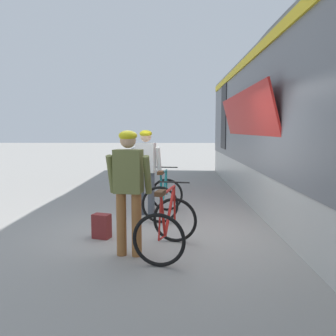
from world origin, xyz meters
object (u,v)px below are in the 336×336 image
at_px(cyclist_near_in_olive, 129,182).
at_px(backpack_on_platform, 102,226).
at_px(bicycle_far_teal, 164,197).
at_px(cyclist_far_in_white, 146,165).
at_px(bicycle_near_red, 167,226).

bearing_deg(cyclist_near_in_olive, backpack_on_platform, 125.56).
relative_size(cyclist_near_in_olive, backpack_on_platform, 4.40).
height_order(bicycle_far_teal, backpack_on_platform, bicycle_far_teal).
height_order(cyclist_near_in_olive, cyclist_far_in_white, same).
distance_m(bicycle_near_red, bicycle_far_teal, 2.12).
height_order(cyclist_far_in_white, backpack_on_platform, cyclist_far_in_white).
xyz_separation_m(cyclist_near_in_olive, bicycle_near_red, (0.54, 0.09, -0.65)).
distance_m(cyclist_near_in_olive, backpack_on_platform, 1.28).
bearing_deg(cyclist_far_in_white, backpack_on_platform, -111.43).
relative_size(cyclist_far_in_white, bicycle_near_red, 1.48).
xyz_separation_m(cyclist_far_in_white, bicycle_near_red, (0.48, -2.23, -0.65)).
height_order(cyclist_far_in_white, bicycle_far_teal, cyclist_far_in_white).
distance_m(cyclist_far_in_white, bicycle_far_teal, 0.76).
distance_m(cyclist_near_in_olive, cyclist_far_in_white, 2.33).
xyz_separation_m(bicycle_far_teal, backpack_on_platform, (-0.97, -1.43, -0.20)).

